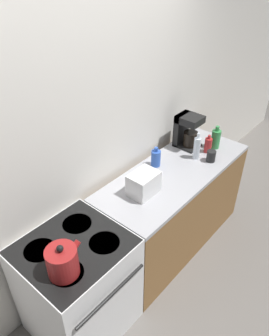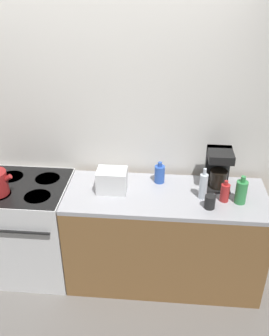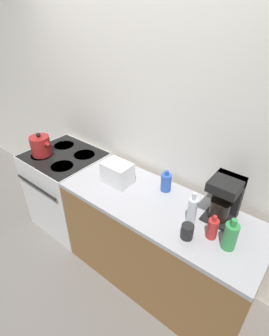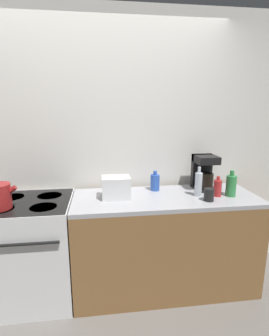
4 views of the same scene
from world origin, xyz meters
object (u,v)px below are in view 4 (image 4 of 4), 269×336
(coffee_maker, at_px, (204,171))
(bottle_red, at_px, (218,188))
(bottle_blue, at_px, (155,182))
(cup_black, at_px, (209,195))
(stove, at_px, (31,249))
(toaster, at_px, (116,187))
(bottle_green, at_px, (231,185))
(bottle_clear, at_px, (198,184))

(coffee_maker, height_order, bottle_red, coffee_maker)
(bottle_blue, xyz_separation_m, cup_black, (0.40, -0.35, -0.03))
(cup_black, bearing_deg, bottle_blue, 138.63)
(coffee_maker, relative_size, bottle_red, 1.81)
(stove, xyz_separation_m, bottle_blue, (1.15, 0.17, 0.52))
(toaster, distance_m, bottle_red, 0.91)
(coffee_maker, bearing_deg, bottle_blue, 179.37)
(stove, height_order, bottle_green, bottle_green)
(bottle_red, relative_size, cup_black, 1.70)
(bottle_green, bearing_deg, bottle_blue, 158.43)
(toaster, distance_m, coffee_maker, 0.89)
(stove, height_order, cup_black, cup_black)
(toaster, relative_size, cup_black, 2.26)
(toaster, bearing_deg, stove, 179.78)
(stove, relative_size, cup_black, 8.39)
(cup_black, bearing_deg, coffee_maker, 75.42)
(toaster, bearing_deg, bottle_clear, -3.40)
(bottle_blue, bearing_deg, bottle_clear, -31.45)
(bottle_blue, bearing_deg, cup_black, -41.37)
(bottle_blue, distance_m, bottle_green, 0.69)
(bottle_blue, xyz_separation_m, bottle_green, (0.64, -0.25, 0.02))
(cup_black, bearing_deg, toaster, 167.17)
(bottle_green, xyz_separation_m, cup_black, (-0.25, -0.10, -0.05))
(toaster, xyz_separation_m, bottle_red, (0.91, -0.07, -0.02))
(coffee_maker, relative_size, bottle_clear, 1.24)
(coffee_maker, height_order, bottle_blue, coffee_maker)
(bottle_clear, bearing_deg, bottle_green, -7.65)
(cup_black, bearing_deg, bottle_red, 40.75)
(toaster, relative_size, bottle_red, 1.33)
(stove, height_order, bottle_blue, bottle_blue)
(coffee_maker, xyz_separation_m, bottle_blue, (-0.49, 0.01, -0.09))
(coffee_maker, bearing_deg, cup_black, -104.58)
(coffee_maker, xyz_separation_m, cup_black, (-0.09, -0.34, -0.12))
(bottle_red, bearing_deg, bottle_blue, 155.16)
(stove, relative_size, coffee_maker, 2.72)
(toaster, xyz_separation_m, bottle_green, (1.03, -0.08, 0.00))
(bottle_clear, bearing_deg, stove, 178.22)
(stove, height_order, bottle_red, bottle_red)
(bottle_blue, distance_m, cup_black, 0.53)
(coffee_maker, relative_size, cup_black, 3.08)
(toaster, height_order, coffee_maker, coffee_maker)
(bottle_red, distance_m, bottle_blue, 0.57)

